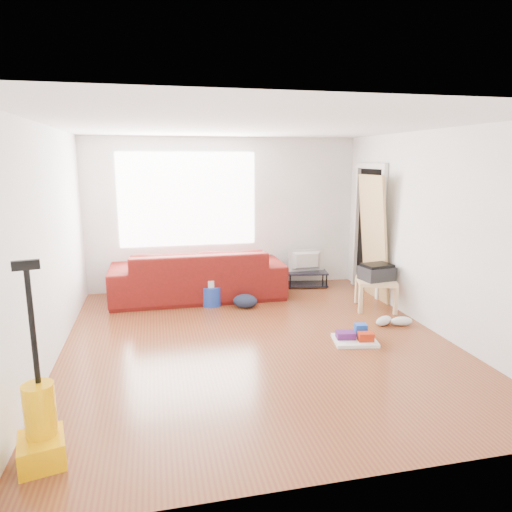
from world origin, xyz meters
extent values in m
cube|color=brown|center=(0.00, 0.00, 0.00)|extent=(4.50, 5.00, 0.01)
cube|color=white|center=(0.00, 0.00, 2.50)|extent=(4.50, 5.00, 0.01)
cube|color=silver|center=(0.00, 2.50, 1.25)|extent=(4.50, 0.01, 2.50)
cube|color=silver|center=(0.00, -2.50, 1.25)|extent=(4.50, 0.01, 2.50)
cube|color=silver|center=(-2.25, 0.00, 1.25)|extent=(0.01, 5.00, 2.50)
cube|color=silver|center=(2.25, 0.00, 1.25)|extent=(0.01, 5.00, 2.50)
cube|color=white|center=(-0.60, 2.48, 1.50)|extent=(2.20, 0.01, 1.50)
cube|color=white|center=(2.21, 1.25, 1.00)|extent=(0.06, 0.08, 2.00)
cube|color=white|center=(2.21, 2.15, 1.00)|extent=(0.06, 0.08, 2.00)
cube|color=white|center=(2.21, 1.70, 2.04)|extent=(0.06, 0.98, 0.08)
cube|color=black|center=(2.24, 1.70, 1.00)|extent=(0.01, 0.86, 1.98)
imported|color=#4E100D|center=(-0.52, 1.95, 0.00)|extent=(2.66, 1.04, 0.78)
cube|color=black|center=(1.38, 2.22, 0.03)|extent=(0.74, 0.50, 0.02)
cube|color=black|center=(1.38, 2.22, 0.24)|extent=(0.74, 0.50, 0.02)
cylinder|color=black|center=(1.04, 2.11, 0.13)|extent=(0.02, 0.02, 0.25)
cylinder|color=black|center=(1.10, 2.44, 0.13)|extent=(0.02, 0.02, 0.25)
cylinder|color=black|center=(1.65, 2.00, 0.13)|extent=(0.02, 0.02, 0.25)
cylinder|color=black|center=(1.71, 2.33, 0.13)|extent=(0.02, 0.02, 0.25)
imported|color=black|center=(1.38, 2.22, 0.44)|extent=(0.65, 0.08, 0.37)
cube|color=#E4B687|center=(1.95, 0.83, 0.41)|extent=(0.68, 0.68, 0.05)
cube|color=#E4B687|center=(1.64, 0.68, 0.19)|extent=(0.05, 0.05, 0.39)
cube|color=#E4B687|center=(1.80, 1.14, 0.19)|extent=(0.05, 0.05, 0.39)
cube|color=#E4B687|center=(2.10, 0.52, 0.19)|extent=(0.05, 0.05, 0.39)
cube|color=#E4B687|center=(2.26, 0.98, 0.19)|extent=(0.05, 0.05, 0.39)
cube|color=black|center=(1.95, 0.83, 0.53)|extent=(0.49, 0.41, 0.19)
cube|color=black|center=(1.95, 0.83, 0.65)|extent=(0.44, 0.36, 0.04)
cylinder|color=#1D3AA5|center=(-0.37, 1.50, 0.00)|extent=(0.35, 0.35, 0.29)
cylinder|color=silver|center=(-0.38, 1.46, 0.20)|extent=(0.11, 0.11, 0.11)
cube|color=white|center=(1.13, -0.28, 0.02)|extent=(0.56, 0.48, 0.04)
cube|color=#AF260D|center=(1.23, -0.35, 0.09)|extent=(0.20, 0.15, 0.10)
cube|color=#4E1B61|center=(1.03, -0.23, 0.08)|extent=(0.24, 0.20, 0.08)
cube|color=blue|center=(1.25, -0.18, 0.11)|extent=(0.16, 0.14, 0.14)
ellipsoid|color=#121934|center=(0.11, 1.29, 0.00)|extent=(0.43, 0.38, 0.20)
ellipsoid|color=silver|center=(1.74, 0.17, 0.06)|extent=(0.32, 0.25, 0.12)
ellipsoid|color=silver|center=(1.96, 0.11, 0.06)|extent=(0.31, 0.16, 0.12)
cube|color=#FFAE00|center=(-2.00, -1.85, 0.10)|extent=(0.38, 0.41, 0.20)
cylinder|color=#FFAE00|center=(-2.00, -1.79, 0.39)|extent=(0.22, 0.22, 0.38)
cylinder|color=black|center=(-2.00, -1.76, 0.99)|extent=(0.04, 0.04, 0.82)
cube|color=black|center=(-2.00, -1.76, 1.44)|extent=(0.18, 0.08, 0.07)
cube|color=tan|center=(2.13, 1.33, 0.00)|extent=(0.24, 0.77, 1.91)
camera|label=1|loc=(-1.14, -5.01, 2.13)|focal=32.00mm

